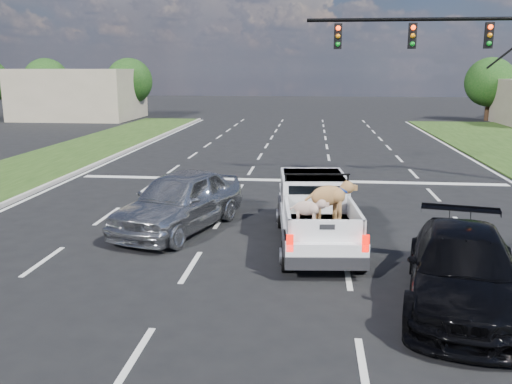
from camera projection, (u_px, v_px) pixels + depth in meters
ground at (268, 270)px, 12.05m from camera, size 160.00×160.00×0.00m
road_markings at (284, 200)px, 18.41m from camera, size 17.75×60.00×0.01m
curb_left at (23, 196)px, 18.78m from camera, size 0.15×60.00×0.14m
traffic_signal at (481, 60)px, 20.45m from camera, size 9.11×0.31×7.00m
building_left at (79, 94)px, 48.52m from camera, size 10.00×8.00×4.40m
tree_far_b at (46, 81)px, 50.63m from camera, size 4.20×4.20×5.40m
tree_far_c at (129, 81)px, 49.81m from camera, size 4.20×4.20×5.40m
tree_far_d at (490, 82)px, 46.55m from camera, size 4.20×4.20×5.40m
pickup_truck at (316, 211)px, 13.66m from camera, size 2.20×5.02×1.83m
silver_sedan at (179, 201)px, 14.95m from camera, size 3.33×5.18×1.64m
black_coupe at (463, 270)px, 10.10m from camera, size 2.97×5.21×1.42m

